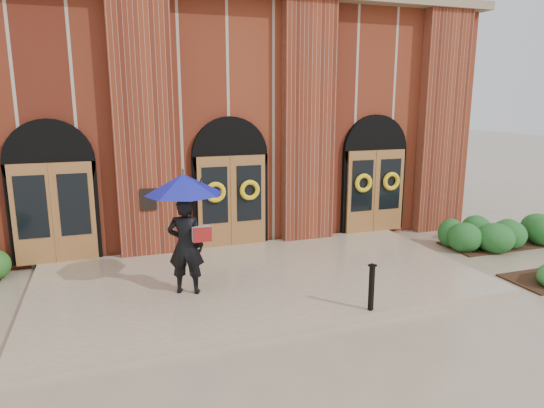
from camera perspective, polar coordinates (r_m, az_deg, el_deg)
name	(u,v)px	position (r m, az deg, el deg)	size (l,w,h in m)	color
ground	(262,284)	(11.28, -1.14, -9.34)	(90.00, 90.00, 0.00)	gray
landing	(260,278)	(11.39, -1.38, -8.73)	(10.00, 5.30, 0.15)	tan
church_building	(191,116)	(19.05, -9.47, 10.14)	(16.20, 12.53, 7.00)	maroon
man_with_umbrella	(185,211)	(10.04, -10.23, -0.78)	(2.07, 2.07, 2.53)	black
metal_post	(371,286)	(9.61, 11.63, -9.47)	(0.16, 0.16, 0.93)	black
hedge_wall_right	(500,232)	(15.54, 25.24, -2.98)	(2.99, 1.20, 0.77)	#1B4E1D
hedge_front_right	(542,272)	(12.93, 29.22, -7.02)	(1.31, 1.12, 0.46)	#236027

